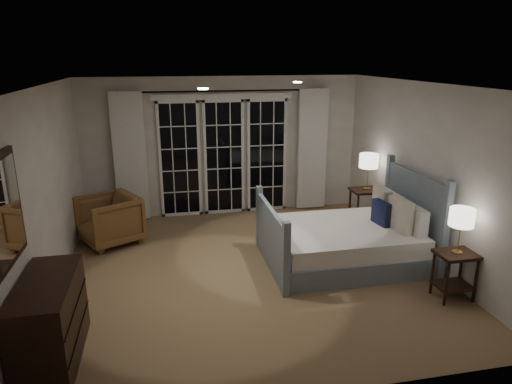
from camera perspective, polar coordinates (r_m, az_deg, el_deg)
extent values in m
plane|color=olive|center=(6.40, -0.78, -9.69)|extent=(5.00, 5.00, 0.00)
plane|color=silver|center=(5.74, -0.88, 13.25)|extent=(5.00, 5.00, 0.00)
cube|color=silver|center=(6.02, -24.88, -0.26)|extent=(0.02, 5.00, 2.50)
cube|color=silver|center=(6.86, 20.17, 2.21)|extent=(0.02, 5.00, 2.50)
cube|color=silver|center=(8.35, -4.08, 5.68)|extent=(5.00, 0.02, 2.50)
cube|color=silver|center=(3.68, 6.62, -9.22)|extent=(5.00, 0.02, 2.50)
cube|color=black|center=(8.30, -9.51, 4.01)|extent=(0.66, 0.02, 2.02)
cube|color=black|center=(8.37, -4.02, 4.30)|extent=(0.66, 0.02, 2.02)
cube|color=black|center=(8.51, 1.34, 4.54)|extent=(0.66, 0.02, 2.02)
cube|color=white|center=(8.18, -4.17, 11.81)|extent=(2.50, 0.04, 0.10)
cylinder|color=black|center=(8.12, -4.13, 12.48)|extent=(3.50, 0.03, 0.03)
cube|color=white|center=(8.21, -15.46, 4.20)|extent=(0.55, 0.10, 2.25)
cube|color=white|center=(8.63, 7.01, 5.27)|extent=(0.55, 0.10, 2.25)
cylinder|color=white|center=(6.51, 5.22, 13.52)|extent=(0.12, 0.12, 0.01)
cylinder|color=white|center=(5.26, -6.64, 12.71)|extent=(0.12, 0.12, 0.01)
cube|color=gray|center=(6.70, 10.74, -7.40)|extent=(1.98, 1.55, 0.29)
cube|color=white|center=(6.59, 10.86, -5.28)|extent=(1.92, 1.49, 0.24)
cube|color=gray|center=(6.97, 19.00, -2.77)|extent=(0.06, 1.55, 1.26)
cube|color=gray|center=(6.27, 1.90, -5.90)|extent=(0.06, 1.55, 0.87)
cube|color=white|center=(6.59, 18.95, -3.13)|extent=(0.14, 0.60, 0.36)
cube|color=white|center=(7.12, 16.39, -1.44)|extent=(0.14, 0.60, 0.36)
cube|color=beige|center=(6.53, 17.60, -2.76)|extent=(0.16, 0.46, 0.45)
cube|color=beige|center=(7.00, 15.41, -1.28)|extent=(0.16, 0.46, 0.45)
cube|color=#161B3E|center=(6.72, 15.37, -2.53)|extent=(0.15, 0.35, 0.34)
cube|color=black|center=(5.98, 23.80, -7.15)|extent=(0.46, 0.37, 0.04)
cube|color=black|center=(6.15, 23.35, -10.66)|extent=(0.42, 0.33, 0.03)
cylinder|color=black|center=(5.89, 22.73, -10.53)|extent=(0.04, 0.04, 0.57)
cylinder|color=black|center=(6.10, 25.76, -9.95)|extent=(0.04, 0.04, 0.57)
cylinder|color=black|center=(6.10, 21.20, -9.37)|extent=(0.04, 0.04, 0.57)
cylinder|color=black|center=(6.31, 24.18, -8.86)|extent=(0.04, 0.04, 0.57)
cube|color=black|center=(7.95, 13.67, 0.21)|extent=(0.52, 0.41, 0.04)
cube|color=black|center=(8.09, 13.44, -2.95)|extent=(0.48, 0.37, 0.03)
cylinder|color=black|center=(7.81, 12.56, -2.55)|extent=(0.04, 0.04, 0.64)
cylinder|color=black|center=(8.00, 15.41, -2.31)|extent=(0.04, 0.04, 0.64)
cylinder|color=black|center=(8.10, 11.63, -1.80)|extent=(0.04, 0.04, 0.64)
cylinder|color=black|center=(8.28, 14.39, -1.58)|extent=(0.04, 0.04, 0.64)
cylinder|color=tan|center=(5.97, 23.84, -6.88)|extent=(0.12, 0.12, 0.02)
cylinder|color=tan|center=(5.90, 24.03, -5.34)|extent=(0.02, 0.02, 0.33)
cylinder|color=white|center=(5.81, 24.35, -2.89)|extent=(0.29, 0.29, 0.21)
cylinder|color=tan|center=(7.94, 13.68, 0.41)|extent=(0.12, 0.12, 0.02)
cylinder|color=tan|center=(7.89, 13.77, 1.73)|extent=(0.02, 0.02, 0.36)
cylinder|color=white|center=(7.82, 13.92, 3.81)|extent=(0.32, 0.32, 0.23)
imported|color=brown|center=(7.48, -17.85, -3.33)|extent=(1.13, 1.12, 0.77)
cube|color=black|center=(4.93, -24.34, -14.50)|extent=(0.49, 1.18, 0.84)
cube|color=black|center=(4.95, -21.20, -15.90)|extent=(0.01, 1.16, 0.01)
cube|color=black|center=(4.81, -21.55, -13.12)|extent=(0.01, 1.16, 0.01)
cube|color=black|center=(4.55, -28.99, -2.07)|extent=(0.04, 0.85, 1.00)
cube|color=white|center=(4.54, -28.69, -2.06)|extent=(0.01, 0.73, 0.88)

